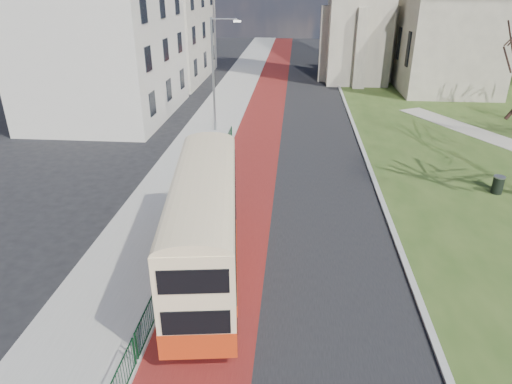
# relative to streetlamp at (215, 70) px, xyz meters

# --- Properties ---
(ground) EXTENTS (160.00, 160.00, 0.00)m
(ground) POSITION_rel_streetlamp_xyz_m (4.35, -18.00, -4.59)
(ground) COLOR black
(ground) RESTS_ON ground
(road_carriageway) EXTENTS (9.00, 120.00, 0.01)m
(road_carriageway) POSITION_rel_streetlamp_xyz_m (5.85, 2.00, -4.59)
(road_carriageway) COLOR black
(road_carriageway) RESTS_ON ground
(bus_lane) EXTENTS (3.40, 120.00, 0.01)m
(bus_lane) POSITION_rel_streetlamp_xyz_m (3.15, 2.00, -4.59)
(bus_lane) COLOR #591414
(bus_lane) RESTS_ON ground
(pavement_west) EXTENTS (4.00, 120.00, 0.12)m
(pavement_west) POSITION_rel_streetlamp_xyz_m (-0.65, 2.00, -4.53)
(pavement_west) COLOR gray
(pavement_west) RESTS_ON ground
(kerb_west) EXTENTS (0.25, 120.00, 0.13)m
(kerb_west) POSITION_rel_streetlamp_xyz_m (1.35, 2.00, -4.53)
(kerb_west) COLOR #999993
(kerb_west) RESTS_ON ground
(kerb_east) EXTENTS (0.25, 80.00, 0.13)m
(kerb_east) POSITION_rel_streetlamp_xyz_m (10.45, 4.00, -4.53)
(kerb_east) COLOR #999993
(kerb_east) RESTS_ON ground
(pedestrian_railing) EXTENTS (0.07, 24.00, 1.12)m
(pedestrian_railing) POSITION_rel_streetlamp_xyz_m (1.40, -14.00, -4.04)
(pedestrian_railing) COLOR #0C361B
(pedestrian_railing) RESTS_ON ground
(street_block_near) EXTENTS (10.30, 14.30, 13.00)m
(street_block_near) POSITION_rel_streetlamp_xyz_m (-9.65, 4.00, 1.92)
(street_block_near) COLOR beige
(street_block_near) RESTS_ON ground
(street_block_far) EXTENTS (10.30, 16.30, 11.50)m
(street_block_far) POSITION_rel_streetlamp_xyz_m (-9.65, 20.00, 1.17)
(street_block_far) COLOR #B3AC97
(street_block_far) RESTS_ON ground
(streetlamp) EXTENTS (2.13, 0.18, 8.00)m
(streetlamp) POSITION_rel_streetlamp_xyz_m (0.00, 0.00, 0.00)
(streetlamp) COLOR gray
(streetlamp) RESTS_ON pavement_west
(bus) EXTENTS (3.51, 9.96, 4.08)m
(bus) POSITION_rel_streetlamp_xyz_m (2.65, -18.33, -2.27)
(bus) COLOR #B23010
(bus) RESTS_ON ground
(litter_bin) EXTENTS (0.75, 0.75, 0.97)m
(litter_bin) POSITION_rel_streetlamp_xyz_m (16.72, -9.73, -4.06)
(litter_bin) COLOR black
(litter_bin) RESTS_ON grass_green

